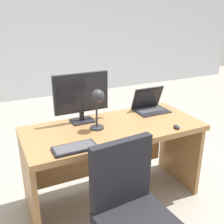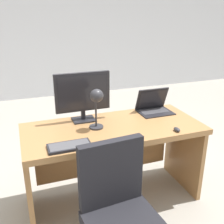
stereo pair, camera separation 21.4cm
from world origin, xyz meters
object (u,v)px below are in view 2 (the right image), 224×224
(monitor, at_px, (83,94))
(keyboard, at_px, (70,146))
(mouse, at_px, (177,130))
(laptop, at_px, (153,104))
(desk, at_px, (112,145))
(desk_lamp, at_px, (97,101))

(monitor, distance_m, keyboard, 0.57)
(keyboard, distance_m, mouse, 0.89)
(laptop, relative_size, mouse, 4.37)
(monitor, bearing_deg, mouse, -36.68)
(monitor, height_order, laptop, monitor)
(laptop, height_order, mouse, laptop)
(desk, relative_size, mouse, 20.97)
(mouse, relative_size, desk_lamp, 0.21)
(mouse, distance_m, desk_lamp, 0.70)
(laptop, relative_size, desk_lamp, 0.92)
(keyboard, relative_size, mouse, 4.31)
(desk_lamp, bearing_deg, monitor, 104.98)
(monitor, distance_m, mouse, 0.86)
(monitor, bearing_deg, desk, -41.25)
(desk, distance_m, laptop, 0.60)
(laptop, distance_m, desk_lamp, 0.70)
(mouse, bearing_deg, monitor, 143.32)
(keyboard, relative_size, desk_lamp, 0.91)
(desk, height_order, desk_lamp, desk_lamp)
(laptop, height_order, keyboard, laptop)
(mouse, bearing_deg, desk_lamp, 155.81)
(desk, xyz_separation_m, keyboard, (-0.43, -0.29, 0.22))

